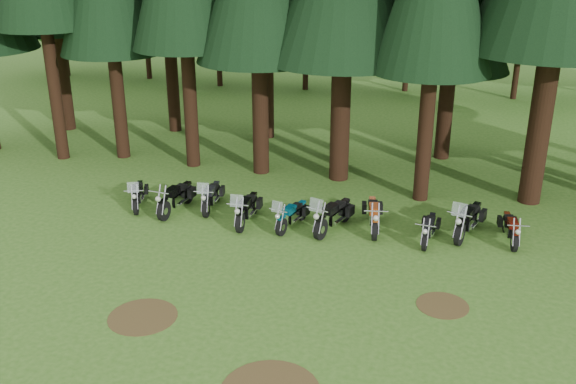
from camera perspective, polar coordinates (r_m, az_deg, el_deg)
name	(u,v)px	position (r m, az deg, el deg)	size (l,w,h in m)	color
ground	(275,293)	(17.91, -1.16, -8.98)	(120.00, 120.00, 0.00)	#36691C
decid_2	(220,9)	(42.43, -6.03, 15.86)	(6.72, 6.53, 8.40)	black
decid_3	(310,18)	(41.21, 1.93, 15.17)	(6.12, 5.95, 7.65)	black
decid_4	(414,22)	(41.52, 11.10, 14.65)	(5.93, 5.76, 7.41)	black
dirt_patch_0	(143,317)	(17.30, -12.79, -10.75)	(1.80, 1.80, 0.01)	#4C3D1E
dirt_patch_1	(442,305)	(17.84, 13.57, -9.76)	(1.40, 1.40, 0.01)	#4C3D1E
motorcycle_0	(138,196)	(23.85, -13.19, -0.31)	(0.97, 2.05, 1.32)	black
motorcycle_1	(176,199)	(23.16, -9.94, -0.58)	(0.44, 2.38, 0.97)	black
motorcycle_2	(211,197)	(23.21, -6.84, -0.43)	(0.54, 2.21, 1.39)	black
motorcycle_3	(247,210)	(21.94, -3.68, -1.58)	(0.43, 2.31, 1.46)	black
motorcycle_4	(292,216)	(21.56, 0.33, -2.13)	(0.77, 2.06, 1.30)	black
motorcycle_5	(333,216)	(21.39, 4.02, -2.16)	(1.04, 2.39, 1.53)	black
motorcycle_6	(373,216)	(21.61, 7.59, -2.12)	(0.57, 2.33, 0.95)	black
motorcycle_7	(429,230)	(21.10, 12.40, -3.28)	(0.36, 1.98, 0.80)	black
motorcycle_8	(468,221)	(21.78, 15.72, -2.48)	(1.03, 2.45, 1.56)	black
motorcycle_9	(510,229)	(21.81, 19.17, -3.15)	(0.39, 2.03, 0.82)	black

